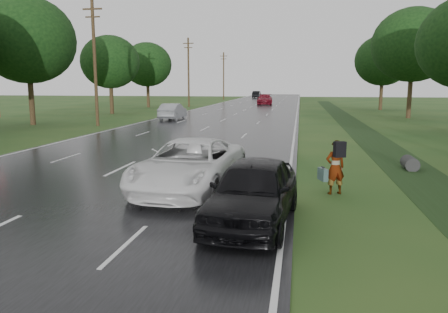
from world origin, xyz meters
The scene contains 19 objects.
road centered at (0.00, 45.00, 0.02)m, with size 14.00×180.00×0.04m, color black.
edge_stripe_east centered at (6.75, 45.00, 0.04)m, with size 0.12×180.00×0.01m, color silver.
edge_stripe_west centered at (-6.75, 45.00, 0.04)m, with size 0.12×180.00×0.01m, color silver.
center_line centered at (0.00, 45.00, 0.04)m, with size 0.12×180.00×0.01m, color silver.
drainage_ditch centered at (11.50, 18.71, 0.04)m, with size 2.20×120.00×0.56m.
utility_pole_mid centered at (-9.20, 25.00, 5.20)m, with size 1.60×0.26×10.00m.
utility_pole_far centered at (-9.20, 55.00, 5.20)m, with size 1.60×0.26×10.00m.
utility_pole_distant centered at (-9.20, 85.00, 5.20)m, with size 1.60×0.26×10.00m.
tree_east_d centered at (17.80, 38.00, 7.15)m, with size 8.00×8.00×10.76m.
tree_east_f centered at (17.50, 52.00, 6.37)m, with size 7.20×7.20×9.62m.
tree_west_c centered at (-15.00, 25.00, 6.92)m, with size 7.80×7.80×10.43m.
tree_west_d centered at (-14.20, 39.00, 5.82)m, with size 6.60×6.60×8.80m.
tree_west_f centered at (-14.80, 53.00, 6.14)m, with size 7.00×7.00×9.29m.
pedestrian centered at (8.18, 5.37, 0.88)m, with size 0.90×0.69×1.70m.
white_pickup centered at (3.64, 5.00, 0.85)m, with size 2.68×5.80×1.61m, color white.
dark_sedan centered at (6.00, 2.00, 0.84)m, with size 1.88×4.67×1.59m, color black.
silver_sedan centered at (-4.87, 31.91, 0.80)m, with size 1.61×4.63×1.53m, color gray.
far_car_red centered at (1.38, 63.58, 0.89)m, with size 2.39×5.88×1.71m, color maroon.
far_car_dark centered at (-3.30, 97.78, 0.85)m, with size 1.72×4.93×1.63m, color black.
Camera 1 is at (7.06, -8.32, 3.42)m, focal length 35.00 mm.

